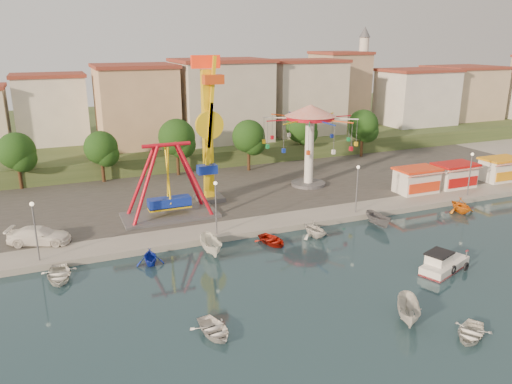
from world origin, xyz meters
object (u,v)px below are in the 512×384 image
kamikaze_tower (209,133)px  skiff (409,311)px  pirate_ship_ride (168,182)px  van (39,235)px  cabin_motorboat (443,265)px  wave_swinger (310,127)px  rowboat_a (214,330)px

kamikaze_tower → skiff: kamikaze_tower is taller
pirate_ship_ride → van: 13.46m
kamikaze_tower → skiff: (4.97, -29.34, -7.84)m
pirate_ship_ride → kamikaze_tower: (5.67, 3.55, 4.21)m
pirate_ship_ride → cabin_motorboat: bearing=-47.7°
van → kamikaze_tower: bearing=-52.2°
wave_swinger → van: bearing=-167.1°
wave_swinger → cabin_motorboat: 26.40m
wave_swinger → van: wave_swinger is taller
rowboat_a → kamikaze_tower: bearing=64.7°
kamikaze_tower → skiff: bearing=-80.4°
rowboat_a → skiff: skiff is taller
pirate_ship_ride → rowboat_a: 22.63m
cabin_motorboat → van: bearing=129.8°
kamikaze_tower → wave_swinger: bearing=5.1°
wave_swinger → skiff: wave_swinger is taller
kamikaze_tower → van: 20.81m
rowboat_a → wave_swinger: bearing=43.2°
wave_swinger → van: size_ratio=2.08×
rowboat_a → cabin_motorboat: bearing=-3.4°
skiff → rowboat_a: bearing=-161.9°
rowboat_a → van: (-10.53, 19.53, 1.05)m
rowboat_a → van: van is taller
kamikaze_tower → van: (-18.53, -6.16, -7.20)m
van → pirate_ship_ride: bearing=-59.1°
cabin_motorboat → van: van is taller
kamikaze_tower → wave_swinger: 13.70m
wave_swinger → cabin_motorboat: size_ratio=2.12×
wave_swinger → skiff: 32.62m
rowboat_a → van: bearing=110.3°
pirate_ship_ride → van: (-12.87, -2.61, -2.98)m
kamikaze_tower → rowboat_a: size_ratio=4.70×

